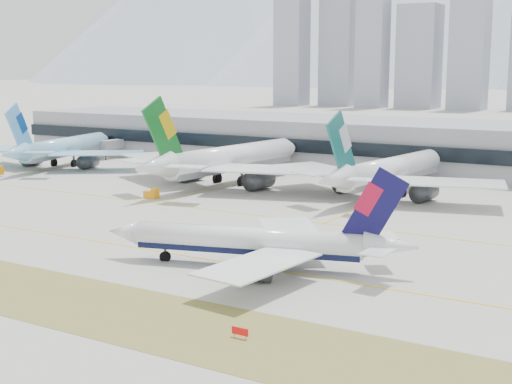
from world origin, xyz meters
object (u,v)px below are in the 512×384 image
Objects in this scene: taxiing_airliner at (259,242)px; widebody_eva at (227,160)px; widebody_korean at (61,149)px; terminal at (399,145)px; widebody_cathay at (387,172)px.

widebody_eva is (-48.77, 65.84, 2.55)m from taxiing_airliner.
terminal is (94.58, 50.62, 1.72)m from widebody_korean.
widebody_cathay is (-5.40, 71.46, 1.86)m from taxiing_airliner.
widebody_eva reaches higher than widebody_cathay.
widebody_eva is 1.12× the size of widebody_cathay.
taxiing_airliner is 71.69m from widebody_cathay.
taxiing_airliner is at bearing -137.95° from widebody_eva.
widebody_cathay is at bearing -101.52° from widebody_korean.
terminal is at bearing 23.41° from widebody_cathay.
widebody_eva reaches higher than terminal.
terminal is (-13.96, 48.35, 1.54)m from widebody_cathay.
widebody_cathay is (43.37, 5.62, -0.70)m from widebody_eva.
widebody_eva reaches higher than taxiing_airliner.
widebody_korean is (-113.94, 69.20, 1.67)m from taxiing_airliner.
widebody_eva reaches higher than widebody_korean.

